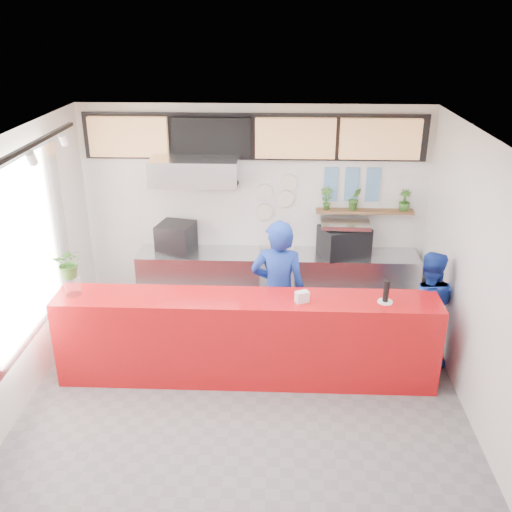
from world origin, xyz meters
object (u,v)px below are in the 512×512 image
at_px(service_counter, 247,338).
at_px(panini_oven, 176,238).
at_px(espresso_machine, 344,241).
at_px(staff_right, 426,308).
at_px(staff_center, 278,292).
at_px(pepper_mill, 386,291).

height_order(service_counter, panini_oven, panini_oven).
relative_size(service_counter, espresso_machine, 6.80).
height_order(service_counter, espresso_machine, espresso_machine).
distance_m(panini_oven, staff_right, 3.61).
bearing_deg(staff_center, panini_oven, -36.17).
xyz_separation_m(espresso_machine, staff_center, (-0.94, -1.32, -0.17)).
relative_size(service_counter, pepper_mill, 17.20).
xyz_separation_m(staff_center, pepper_mill, (1.22, -0.52, 0.30)).
bearing_deg(pepper_mill, staff_right, 40.28).
xyz_separation_m(panini_oven, pepper_mill, (2.72, -1.85, 0.13)).
relative_size(espresso_machine, pepper_mill, 2.53).
bearing_deg(service_counter, staff_center, 52.15).
distance_m(panini_oven, staff_center, 2.01).
relative_size(panini_oven, espresso_machine, 0.73).
relative_size(staff_center, pepper_mill, 7.22).
bearing_deg(panini_oven, pepper_mill, -21.42).
xyz_separation_m(espresso_machine, staff_right, (0.91, -1.32, -0.36)).
bearing_deg(staff_center, staff_right, -174.45).
bearing_deg(espresso_machine, staff_right, -77.22).
height_order(espresso_machine, pepper_mill, pepper_mill).
relative_size(service_counter, panini_oven, 9.26).
distance_m(service_counter, staff_right, 2.28).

